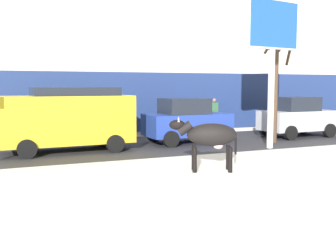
{
  "coord_description": "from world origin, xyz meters",
  "views": [
    {
      "loc": [
        -4.45,
        -7.9,
        2.38
      ],
      "look_at": [
        0.49,
        3.97,
        1.1
      ],
      "focal_mm": 43.45,
      "sensor_mm": 36.0,
      "label": 1
    }
  ],
  "objects_px": {
    "pedestrian_near_billboard": "(282,113)",
    "pedestrian_by_cars": "(214,115)",
    "cow_black": "(209,136)",
    "billboard": "(273,33)",
    "car_blue_hatchback": "(186,121)",
    "bare_tree_left_lot": "(276,87)",
    "car_yellow_van": "(68,117)",
    "car_silver_hatchback": "(297,117)"
  },
  "relations": [
    {
      "from": "bare_tree_left_lot",
      "to": "car_yellow_van",
      "type": "bearing_deg",
      "value": 173.31
    },
    {
      "from": "cow_black",
      "to": "bare_tree_left_lot",
      "type": "height_order",
      "value": "bare_tree_left_lot"
    },
    {
      "from": "billboard",
      "to": "bare_tree_left_lot",
      "type": "xyz_separation_m",
      "value": [
        1.09,
        1.17,
        -1.99
      ]
    },
    {
      "from": "cow_black",
      "to": "car_blue_hatchback",
      "type": "height_order",
      "value": "car_blue_hatchback"
    },
    {
      "from": "cow_black",
      "to": "car_blue_hatchback",
      "type": "bearing_deg",
      "value": 71.34
    },
    {
      "from": "bare_tree_left_lot",
      "to": "billboard",
      "type": "bearing_deg",
      "value": -132.98
    },
    {
      "from": "pedestrian_near_billboard",
      "to": "pedestrian_by_cars",
      "type": "distance_m",
      "value": 4.24
    },
    {
      "from": "pedestrian_by_cars",
      "to": "bare_tree_left_lot",
      "type": "relative_size",
      "value": 0.38
    },
    {
      "from": "pedestrian_by_cars",
      "to": "pedestrian_near_billboard",
      "type": "bearing_deg",
      "value": 0.0
    },
    {
      "from": "pedestrian_near_billboard",
      "to": "bare_tree_left_lot",
      "type": "distance_m",
      "value": 5.9
    },
    {
      "from": "car_silver_hatchback",
      "to": "pedestrian_by_cars",
      "type": "distance_m",
      "value": 4.09
    },
    {
      "from": "billboard",
      "to": "car_yellow_van",
      "type": "height_order",
      "value": "billboard"
    },
    {
      "from": "car_blue_hatchback",
      "to": "pedestrian_near_billboard",
      "type": "relative_size",
      "value": 2.05
    },
    {
      "from": "cow_black",
      "to": "pedestrian_near_billboard",
      "type": "relative_size",
      "value": 1.1
    },
    {
      "from": "car_yellow_van",
      "to": "bare_tree_left_lot",
      "type": "bearing_deg",
      "value": -6.69
    },
    {
      "from": "car_silver_hatchback",
      "to": "pedestrian_near_billboard",
      "type": "height_order",
      "value": "car_silver_hatchback"
    },
    {
      "from": "cow_black",
      "to": "car_yellow_van",
      "type": "distance_m",
      "value": 5.85
    },
    {
      "from": "pedestrian_by_cars",
      "to": "bare_tree_left_lot",
      "type": "bearing_deg",
      "value": -83.57
    },
    {
      "from": "car_silver_hatchback",
      "to": "bare_tree_left_lot",
      "type": "distance_m",
      "value": 2.87
    },
    {
      "from": "pedestrian_near_billboard",
      "to": "bare_tree_left_lot",
      "type": "xyz_separation_m",
      "value": [
        -3.76,
        -4.31,
        1.44
      ]
    },
    {
      "from": "pedestrian_near_billboard",
      "to": "bare_tree_left_lot",
      "type": "relative_size",
      "value": 0.38
    },
    {
      "from": "cow_black",
      "to": "car_yellow_van",
      "type": "xyz_separation_m",
      "value": [
        -3.1,
        4.95,
        0.25
      ]
    },
    {
      "from": "billboard",
      "to": "pedestrian_near_billboard",
      "type": "xyz_separation_m",
      "value": [
        4.85,
        5.49,
        -3.43
      ]
    },
    {
      "from": "car_silver_hatchback",
      "to": "pedestrian_by_cars",
      "type": "xyz_separation_m",
      "value": [
        -2.68,
        3.09,
        -0.05
      ]
    },
    {
      "from": "cow_black",
      "to": "billboard",
      "type": "height_order",
      "value": "billboard"
    },
    {
      "from": "car_blue_hatchback",
      "to": "pedestrian_by_cars",
      "type": "bearing_deg",
      "value": 45.26
    },
    {
      "from": "car_blue_hatchback",
      "to": "pedestrian_near_billboard",
      "type": "bearing_deg",
      "value": 22.53
    },
    {
      "from": "pedestrian_near_billboard",
      "to": "cow_black",
      "type": "bearing_deg",
      "value": -137.34
    },
    {
      "from": "pedestrian_near_billboard",
      "to": "pedestrian_by_cars",
      "type": "xyz_separation_m",
      "value": [
        -4.24,
        0.0,
        0.0
      ]
    },
    {
      "from": "billboard",
      "to": "pedestrian_near_billboard",
      "type": "height_order",
      "value": "billboard"
    },
    {
      "from": "cow_black",
      "to": "billboard",
      "type": "xyz_separation_m",
      "value": [
        4.14,
        2.8,
        3.32
      ]
    },
    {
      "from": "cow_black",
      "to": "bare_tree_left_lot",
      "type": "distance_m",
      "value": 6.71
    },
    {
      "from": "billboard",
      "to": "car_blue_hatchback",
      "type": "xyz_separation_m",
      "value": [
        -2.35,
        2.5,
        -3.39
      ]
    },
    {
      "from": "car_silver_hatchback",
      "to": "pedestrian_near_billboard",
      "type": "relative_size",
      "value": 2.05
    },
    {
      "from": "cow_black",
      "to": "pedestrian_by_cars",
      "type": "height_order",
      "value": "pedestrian_by_cars"
    },
    {
      "from": "car_yellow_van",
      "to": "car_silver_hatchback",
      "type": "distance_m",
      "value": 10.54
    },
    {
      "from": "pedestrian_near_billboard",
      "to": "pedestrian_by_cars",
      "type": "bearing_deg",
      "value": 180.0
    },
    {
      "from": "car_silver_hatchback",
      "to": "bare_tree_left_lot",
      "type": "bearing_deg",
      "value": -150.86
    },
    {
      "from": "billboard",
      "to": "pedestrian_by_cars",
      "type": "bearing_deg",
      "value": 83.67
    },
    {
      "from": "car_yellow_van",
      "to": "pedestrian_near_billboard",
      "type": "distance_m",
      "value": 12.55
    },
    {
      "from": "car_blue_hatchback",
      "to": "bare_tree_left_lot",
      "type": "relative_size",
      "value": 0.77
    },
    {
      "from": "car_blue_hatchback",
      "to": "car_silver_hatchback",
      "type": "height_order",
      "value": "same"
    }
  ]
}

